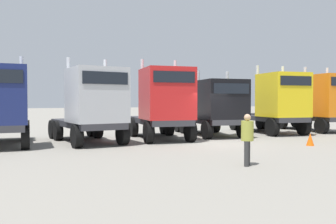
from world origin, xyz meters
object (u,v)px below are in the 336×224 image
semi_truck_black (216,108)px  semi_truck_orange (323,103)px  visitor_with_camera (247,136)px  traffic_cone_near (310,139)px  semi_truck_silver (93,105)px  semi_truck_red (163,103)px  semi_truck_yellow (277,103)px

semi_truck_black → semi_truck_orange: semi_truck_orange is taller
visitor_with_camera → traffic_cone_near: visitor_with_camera is taller
semi_truck_orange → visitor_with_camera: semi_truck_orange is taller
semi_truck_silver → semi_truck_red: bearing=84.9°
semi_truck_silver → semi_truck_black: (7.46, 0.32, -0.20)m
semi_truck_red → traffic_cone_near: 7.49m
semi_truck_silver → visitor_with_camera: 8.57m
semi_truck_red → traffic_cone_near: semi_truck_red is taller
semi_truck_orange → traffic_cone_near: semi_truck_orange is taller
semi_truck_red → semi_truck_orange: bearing=98.8°
semi_truck_silver → semi_truck_black: bearing=88.6°
semi_truck_silver → visitor_with_camera: (2.99, -7.98, -0.94)m
semi_truck_orange → traffic_cone_near: size_ratio=11.18×
semi_truck_red → semi_truck_orange: semi_truck_orange is taller
visitor_with_camera → semi_truck_orange: bearing=-102.4°
semi_truck_red → traffic_cone_near: size_ratio=10.53×
semi_truck_black → traffic_cone_near: bearing=24.8°
semi_truck_silver → semi_truck_orange: bearing=85.6°
semi_truck_silver → semi_truck_yellow: size_ratio=0.96×
semi_truck_silver → semi_truck_yellow: bearing=85.7°
semi_truck_silver → semi_truck_red: 3.79m
traffic_cone_near → semi_truck_orange: bearing=36.3°
semi_truck_silver → visitor_with_camera: size_ratio=3.65×
semi_truck_red → semi_truck_yellow: size_ratio=0.98×
semi_truck_silver → visitor_with_camera: bearing=16.7°
semi_truck_black → visitor_with_camera: semi_truck_black is taller
visitor_with_camera → traffic_cone_near: size_ratio=2.81×
semi_truck_yellow → visitor_with_camera: semi_truck_yellow is taller
semi_truck_red → traffic_cone_near: bearing=54.6°
semi_truck_black → semi_truck_yellow: (4.34, -0.42, 0.29)m
semi_truck_black → semi_truck_yellow: 4.37m
semi_truck_red → semi_truck_orange: (12.04, -0.08, -0.02)m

